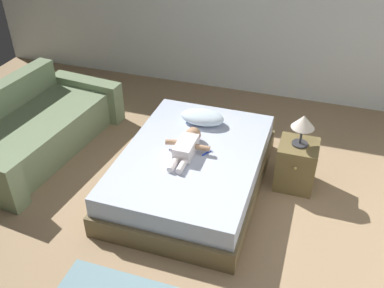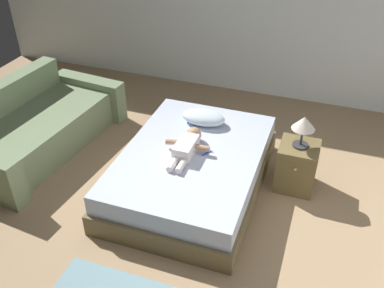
{
  "view_description": "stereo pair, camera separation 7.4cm",
  "coord_description": "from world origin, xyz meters",
  "px_view_note": "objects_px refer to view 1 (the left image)",
  "views": [
    {
      "loc": [
        1.01,
        -2.66,
        2.93
      ],
      "look_at": [
        -0.08,
        0.65,
        0.54
      ],
      "focal_mm": 40.15,
      "sensor_mm": 36.0,
      "label": 1
    },
    {
      "loc": [
        1.08,
        -2.64,
        2.93
      ],
      "look_at": [
        -0.08,
        0.65,
        0.54
      ],
      "focal_mm": 40.15,
      "sensor_mm": 36.0,
      "label": 2
    }
  ],
  "objects_px": {
    "lamp": "(303,123)",
    "bed": "(192,170)",
    "nightstand": "(296,165)",
    "baby": "(187,146)",
    "toothbrush": "(207,152)",
    "couch": "(34,129)",
    "pillow": "(202,117)"
  },
  "relations": [
    {
      "from": "lamp",
      "to": "bed",
      "type": "bearing_deg",
      "value": -160.01
    },
    {
      "from": "bed",
      "to": "nightstand",
      "type": "bearing_deg",
      "value": 19.99
    },
    {
      "from": "baby",
      "to": "lamp",
      "type": "distance_m",
      "value": 1.15
    },
    {
      "from": "lamp",
      "to": "nightstand",
      "type": "bearing_deg",
      "value": -90.0
    },
    {
      "from": "nightstand",
      "to": "toothbrush",
      "type": "bearing_deg",
      "value": -158.86
    },
    {
      "from": "bed",
      "to": "lamp",
      "type": "bearing_deg",
      "value": 19.99
    },
    {
      "from": "bed",
      "to": "baby",
      "type": "height_order",
      "value": "baby"
    },
    {
      "from": "bed",
      "to": "couch",
      "type": "relative_size",
      "value": 0.95
    },
    {
      "from": "pillow",
      "to": "couch",
      "type": "height_order",
      "value": "couch"
    },
    {
      "from": "nightstand",
      "to": "lamp",
      "type": "height_order",
      "value": "lamp"
    },
    {
      "from": "baby",
      "to": "bed",
      "type": "bearing_deg",
      "value": -0.84
    },
    {
      "from": "pillow",
      "to": "nightstand",
      "type": "bearing_deg",
      "value": -10.29
    },
    {
      "from": "baby",
      "to": "lamp",
      "type": "bearing_deg",
      "value": 19.07
    },
    {
      "from": "baby",
      "to": "nightstand",
      "type": "relative_size",
      "value": 1.3
    },
    {
      "from": "bed",
      "to": "nightstand",
      "type": "distance_m",
      "value": 1.08
    },
    {
      "from": "pillow",
      "to": "couch",
      "type": "relative_size",
      "value": 0.23
    },
    {
      "from": "toothbrush",
      "to": "couch",
      "type": "xyz_separation_m",
      "value": [
        -2.11,
        0.06,
        -0.18
      ]
    },
    {
      "from": "couch",
      "to": "baby",
      "type": "bearing_deg",
      "value": -2.96
    },
    {
      "from": "toothbrush",
      "to": "couch",
      "type": "height_order",
      "value": "couch"
    },
    {
      "from": "couch",
      "to": "nightstand",
      "type": "distance_m",
      "value": 2.99
    },
    {
      "from": "couch",
      "to": "nightstand",
      "type": "relative_size",
      "value": 4.11
    },
    {
      "from": "bed",
      "to": "toothbrush",
      "type": "relative_size",
      "value": 16.11
    },
    {
      "from": "pillow",
      "to": "nightstand",
      "type": "relative_size",
      "value": 0.95
    },
    {
      "from": "couch",
      "to": "lamp",
      "type": "xyz_separation_m",
      "value": [
        2.97,
        0.27,
        0.49
      ]
    },
    {
      "from": "lamp",
      "to": "couch",
      "type": "bearing_deg",
      "value": -174.85
    },
    {
      "from": "pillow",
      "to": "nightstand",
      "type": "distance_m",
      "value": 1.12
    },
    {
      "from": "pillow",
      "to": "toothbrush",
      "type": "bearing_deg",
      "value": -67.9
    },
    {
      "from": "bed",
      "to": "couch",
      "type": "height_order",
      "value": "couch"
    },
    {
      "from": "lamp",
      "to": "toothbrush",
      "type": "bearing_deg",
      "value": -158.86
    },
    {
      "from": "toothbrush",
      "to": "nightstand",
      "type": "xyz_separation_m",
      "value": [
        0.86,
        0.33,
        -0.19
      ]
    },
    {
      "from": "toothbrush",
      "to": "pillow",
      "type": "bearing_deg",
      "value": 112.1
    },
    {
      "from": "baby",
      "to": "toothbrush",
      "type": "height_order",
      "value": "baby"
    }
  ]
}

